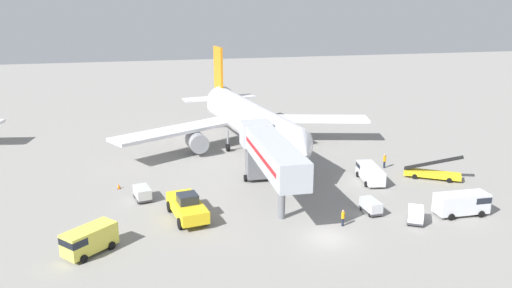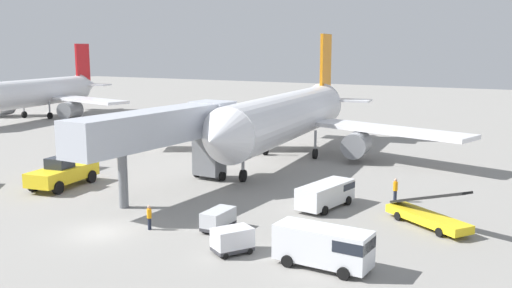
% 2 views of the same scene
% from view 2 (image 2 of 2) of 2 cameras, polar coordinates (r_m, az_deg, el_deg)
% --- Properties ---
extents(ground_plane, '(300.00, 300.00, 0.00)m').
position_cam_2_polar(ground_plane, '(38.45, -15.27, -8.56)').
color(ground_plane, gray).
extents(airplane_at_gate, '(38.42, 36.96, 13.53)m').
position_cam_2_polar(airplane_at_gate, '(60.98, 3.32, 2.76)').
color(airplane_at_gate, silver).
rests_on(airplane_at_gate, ground).
extents(jet_bridge, '(3.73, 17.74, 7.05)m').
position_cam_2_polar(jet_bridge, '(46.50, -8.88, 1.44)').
color(jet_bridge, '#B2B7C1').
rests_on(jet_bridge, ground).
extents(pushback_tug, '(3.66, 6.99, 2.62)m').
position_cam_2_polar(pushback_tug, '(51.22, -18.89, -2.79)').
color(pushback_tug, yellow).
rests_on(pushback_tug, ground).
extents(belt_loader_truck, '(6.34, 5.00, 3.13)m').
position_cam_2_polar(belt_loader_truck, '(39.72, 16.87, -6.90)').
color(belt_loader_truck, yellow).
rests_on(belt_loader_truck, ground).
extents(service_van_mid_right, '(2.81, 5.71, 1.84)m').
position_cam_2_polar(service_van_mid_right, '(42.78, 7.13, -4.94)').
color(service_van_mid_right, silver).
rests_on(service_van_mid_right, ground).
extents(service_van_far_center, '(5.35, 2.32, 2.24)m').
position_cam_2_polar(service_van_far_center, '(31.26, 7.01, -10.09)').
color(service_van_far_center, silver).
rests_on(service_van_far_center, ground).
extents(baggage_cart_rear_right, '(1.95, 2.93, 1.41)m').
position_cam_2_polar(baggage_cart_rear_right, '(58.15, -17.31, -1.69)').
color(baggage_cart_rear_right, '#38383D').
rests_on(baggage_cart_rear_right, ground).
extents(baggage_cart_outer_left, '(1.36, 2.67, 1.36)m').
position_cam_2_polar(baggage_cart_outer_left, '(37.44, -3.82, -7.51)').
color(baggage_cart_outer_left, '#38383D').
rests_on(baggage_cart_outer_left, ground).
extents(baggage_cart_near_left, '(2.37, 2.65, 1.51)m').
position_cam_2_polar(baggage_cart_near_left, '(33.30, -2.38, -9.57)').
color(baggage_cart_near_left, '#38383D').
rests_on(baggage_cart_near_left, ground).
extents(ground_crew_worker_foreground, '(0.37, 0.37, 1.64)m').
position_cam_2_polar(ground_crew_worker_foreground, '(38.03, -10.69, -7.22)').
color(ground_crew_worker_foreground, '#1E2333').
rests_on(ground_crew_worker_foreground, ground).
extents(ground_crew_worker_midground, '(0.37, 0.37, 1.85)m').
position_cam_2_polar(ground_crew_worker_midground, '(45.23, 13.84, -4.46)').
color(ground_crew_worker_midground, '#1E2333').
rests_on(ground_crew_worker_midground, ground).
extents(safety_cone_alpha, '(0.41, 0.41, 0.63)m').
position_cam_2_polar(safety_cone_alpha, '(62.78, -16.20, -1.27)').
color(safety_cone_alpha, black).
rests_on(safety_cone_alpha, ground).
extents(airplane_background, '(35.71, 36.67, 12.54)m').
position_cam_2_polar(airplane_background, '(101.93, -21.47, 4.74)').
color(airplane_background, silver).
rests_on(airplane_background, ground).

